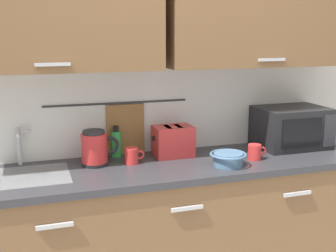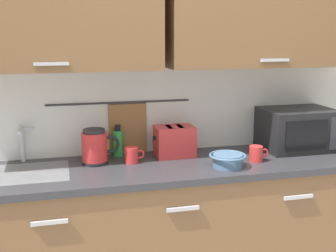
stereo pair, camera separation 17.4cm
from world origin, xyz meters
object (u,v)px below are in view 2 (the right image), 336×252
at_px(mug_near_sink, 132,155).
at_px(microwave, 297,129).
at_px(mixing_bowl, 228,160).
at_px(toaster, 174,141).
at_px(electric_kettle, 95,147).
at_px(dish_soap_bottle, 118,142).
at_px(mug_by_kettle, 256,154).

bearing_deg(mug_near_sink, microwave, 2.27).
height_order(mixing_bowl, toaster, toaster).
relative_size(microwave, mixing_bowl, 2.15).
xyz_separation_m(microwave, toaster, (-0.83, 0.04, -0.04)).
xyz_separation_m(microwave, mixing_bowl, (-0.59, -0.26, -0.09)).
xyz_separation_m(mixing_bowl, toaster, (-0.24, 0.30, 0.05)).
height_order(electric_kettle, mixing_bowl, electric_kettle).
distance_m(microwave, mug_near_sink, 1.12).
bearing_deg(microwave, mug_near_sink, -177.73).
distance_m(electric_kettle, toaster, 0.49).
distance_m(dish_soap_bottle, mug_by_kettle, 0.85).
relative_size(microwave, dish_soap_bottle, 2.35).
bearing_deg(electric_kettle, microwave, 0.11).
bearing_deg(microwave, mixing_bowl, -156.28).
bearing_deg(toaster, electric_kettle, -175.58).
bearing_deg(mixing_bowl, electric_kettle, 160.50).
relative_size(electric_kettle, mug_by_kettle, 1.89).
bearing_deg(microwave, mug_by_kettle, -152.64).
height_order(microwave, dish_soap_bottle, microwave).
xyz_separation_m(microwave, mug_by_kettle, (-0.38, -0.20, -0.09)).
height_order(mixing_bowl, mug_by_kettle, mug_by_kettle).
xyz_separation_m(mug_near_sink, toaster, (0.28, 0.08, 0.05)).
height_order(mug_near_sink, toaster, toaster).
xyz_separation_m(dish_soap_bottle, toaster, (0.34, -0.10, 0.01)).
distance_m(dish_soap_bottle, toaster, 0.35).
xyz_separation_m(dish_soap_bottle, mug_near_sink, (0.06, -0.18, -0.04)).
height_order(mug_near_sink, mixing_bowl, mug_near_sink).
bearing_deg(mug_near_sink, mixing_bowl, -22.60).
bearing_deg(mixing_bowl, mug_near_sink, 157.40).
bearing_deg(mug_by_kettle, mixing_bowl, -163.51).
bearing_deg(dish_soap_bottle, electric_kettle, -138.51).
relative_size(mug_near_sink, toaster, 0.47).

